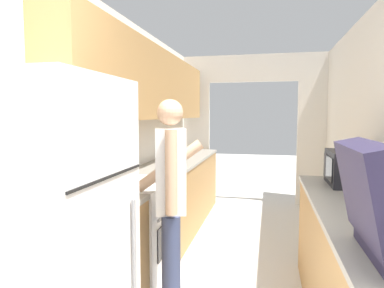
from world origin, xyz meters
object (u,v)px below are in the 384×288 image
at_px(refrigerator, 43,247).
at_px(microwave, 353,168).
at_px(person, 171,205).
at_px(book_stack, 376,200).
at_px(range_oven, 133,232).

distance_m(refrigerator, microwave, 2.40).
bearing_deg(person, refrigerator, 135.19).
bearing_deg(refrigerator, book_stack, 25.05).
height_order(refrigerator, range_oven, refrigerator).
distance_m(refrigerator, range_oven, 1.36).
distance_m(range_oven, book_stack, 1.95).
bearing_deg(refrigerator, range_oven, 92.71).
bearing_deg(book_stack, person, 178.75).
xyz_separation_m(refrigerator, person, (0.42, 0.85, 0.02)).
bearing_deg(microwave, person, -151.61).
bearing_deg(range_oven, person, -43.54).
relative_size(refrigerator, range_oven, 1.60).
relative_size(range_oven, microwave, 2.16).
bearing_deg(microwave, book_stack, -92.53).
relative_size(refrigerator, person, 1.05).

